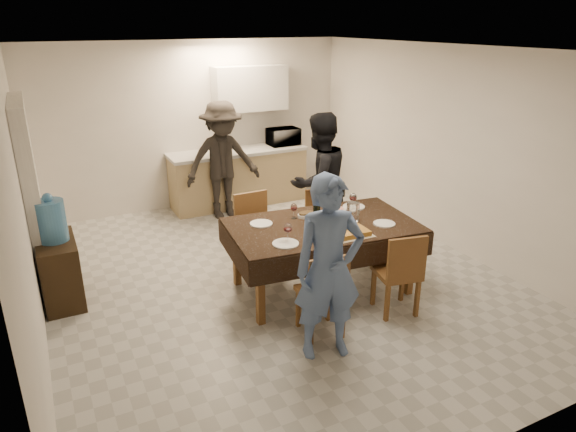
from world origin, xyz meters
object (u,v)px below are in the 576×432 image
object	(u,v)px
wine_bottle	(317,210)
person_near	(329,269)
microwave	(283,137)
savoury_tart	(350,232)
dining_table	(323,227)
person_kitchen	(223,161)
console	(60,271)
water_jug	(51,221)
water_pitcher	(353,212)
person_far	(319,182)

from	to	relation	value
wine_bottle	person_near	xyz separation A→B (m)	(-0.50, -1.10, -0.10)
wine_bottle	microwave	distance (m)	3.28
savoury_tart	microwave	size ratio (longest dim) A/B	0.86
dining_table	person_kitchen	distance (m)	2.69
savoury_tart	person_kitchen	world-z (taller)	person_kitchen
dining_table	wine_bottle	world-z (taller)	wine_bottle
person_near	wine_bottle	bearing A→B (deg)	78.80
wine_bottle	microwave	bearing A→B (deg)	70.25
savoury_tart	person_near	size ratio (longest dim) A/B	0.26
wine_bottle	savoury_tart	xyz separation A→B (m)	(0.15, -0.43, -0.13)
console	water_jug	bearing A→B (deg)	0.00
person_kitchen	microwave	bearing A→B (deg)	19.94
water_pitcher	dining_table	bearing A→B (deg)	171.87
dining_table	person_near	bearing A→B (deg)	-111.78
savoury_tart	console	bearing A→B (deg)	152.85
water_jug	wine_bottle	xyz separation A→B (m)	(2.59, -0.98, 0.02)
person_far	console	bearing A→B (deg)	-12.59
microwave	person_far	distance (m)	2.15
wine_bottle	water_pitcher	xyz separation A→B (m)	(0.40, -0.10, -0.06)
water_pitcher	person_near	world-z (taller)	person_near
person_far	water_jug	bearing A→B (deg)	-12.59
person_near	person_kitchen	bearing A→B (deg)	97.63
person_kitchen	water_pitcher	bearing A→B (deg)	-78.98
person_far	savoury_tart	bearing A→B (deg)	59.51
dining_table	water_pitcher	bearing A→B (deg)	-2.26
dining_table	microwave	bearing A→B (deg)	77.22
water_pitcher	savoury_tart	size ratio (longest dim) A/B	0.48
savoury_tart	person_near	distance (m)	0.93
microwave	wine_bottle	bearing A→B (deg)	70.25
water_jug	dining_table	bearing A→B (deg)	-21.22
console	water_pitcher	distance (m)	3.23
console	microwave	size ratio (longest dim) A/B	1.52
water_jug	microwave	bearing A→B (deg)	29.68
wine_bottle	microwave	size ratio (longest dim) A/B	0.63
water_pitcher	person_kitchen	world-z (taller)	person_kitchen
console	microwave	bearing A→B (deg)	29.68
microwave	person_near	world-z (taller)	person_near
savoury_tart	person_kitchen	distance (m)	3.08
water_jug	person_kitchen	world-z (taller)	person_kitchen
savoury_tart	dining_table	bearing A→B (deg)	104.74
console	person_kitchen	xyz separation A→B (m)	(2.46, 1.66, 0.53)
dining_table	wine_bottle	xyz separation A→B (m)	(-0.05, 0.05, 0.20)
microwave	person_kitchen	xyz separation A→B (m)	(-1.24, -0.45, -0.16)
dining_table	microwave	distance (m)	3.32
savoury_tart	person_far	world-z (taller)	person_far
console	person_kitchen	distance (m)	3.01
water_jug	console	bearing A→B (deg)	0.00
wine_bottle	person_near	distance (m)	1.21
water_pitcher	person_near	bearing A→B (deg)	-131.99
dining_table	person_kitchen	world-z (taller)	person_kitchen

